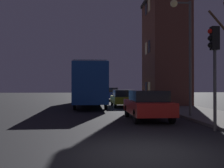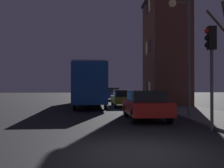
% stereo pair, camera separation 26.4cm
% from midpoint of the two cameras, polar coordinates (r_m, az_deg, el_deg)
% --- Properties ---
extents(ground_plane, '(120.00, 120.00, 0.00)m').
position_cam_midpoint_polar(ground_plane, '(6.74, 6.67, -15.25)').
color(ground_plane, black).
extents(brick_building, '(3.46, 5.11, 9.59)m').
position_cam_midpoint_polar(brick_building, '(23.11, 12.52, 7.54)').
color(brick_building, brown).
rests_on(brick_building, sidewalk).
extents(streetlamp, '(1.17, 0.40, 6.25)m').
position_cam_midpoint_polar(streetlamp, '(14.20, 16.48, 10.06)').
color(streetlamp, '#4C4C4C').
rests_on(streetlamp, sidewalk).
extents(traffic_light, '(0.43, 0.24, 4.01)m').
position_cam_midpoint_polar(traffic_light, '(10.36, 22.35, 6.04)').
color(traffic_light, '#4C4C4C').
rests_on(traffic_light, ground).
extents(bus, '(2.47, 11.66, 3.50)m').
position_cam_midpoint_polar(bus, '(22.18, -4.65, 0.47)').
color(bus, '#194793').
rests_on(bus, ground).
extents(car_near_lane, '(1.85, 4.11, 1.50)m').
position_cam_midpoint_polar(car_near_lane, '(12.83, 8.27, -4.62)').
color(car_near_lane, '#B21E19').
rests_on(car_near_lane, ground).
extents(car_mid_lane, '(1.82, 4.02, 1.41)m').
position_cam_midpoint_polar(car_mid_lane, '(21.02, 2.98, -3.17)').
color(car_mid_lane, olive).
rests_on(car_mid_lane, ground).
extents(car_far_lane, '(1.77, 4.29, 1.54)m').
position_cam_midpoint_polar(car_far_lane, '(30.66, 0.14, -2.21)').
color(car_far_lane, navy).
rests_on(car_far_lane, ground).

